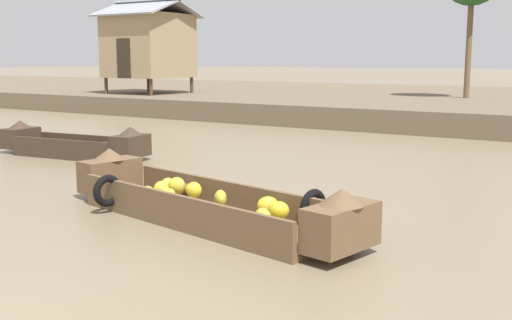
% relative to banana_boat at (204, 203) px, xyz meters
% --- Properties ---
extents(ground_plane, '(300.00, 300.00, 0.00)m').
position_rel_banana_boat_xyz_m(ground_plane, '(0.46, 4.12, -0.29)').
color(ground_plane, '#7A6B51').
extents(banana_boat, '(5.63, 2.13, 0.87)m').
position_rel_banana_boat_xyz_m(banana_boat, '(0.00, 0.00, 0.00)').
color(banana_boat, brown).
rests_on(banana_boat, ground).
extents(cargo_boat_upstream, '(4.21, 1.40, 0.84)m').
position_rel_banana_boat_xyz_m(cargo_boat_upstream, '(-6.63, 3.35, 0.02)').
color(cargo_boat_upstream, '#3D2D21').
rests_on(cargo_boat_upstream, ground).
extents(stilt_house_left, '(3.91, 3.86, 4.41)m').
position_rel_banana_boat_xyz_m(stilt_house_left, '(-14.99, 15.53, 2.82)').
color(stilt_house_left, '#4C3826').
rests_on(stilt_house_left, riverbank_strip).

